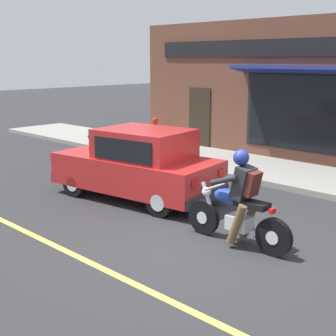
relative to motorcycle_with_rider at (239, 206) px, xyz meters
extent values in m
plane|color=#2B2B2D|center=(-0.35, 0.36, -0.68)|extent=(80.00, 80.00, 0.00)
cube|color=gray|center=(4.77, 3.36, -0.61)|extent=(2.60, 22.00, 0.14)
cube|color=#D1C64C|center=(-2.15, 3.36, -0.67)|extent=(0.12, 19.80, 0.01)
cube|color=brown|center=(6.32, 2.98, 1.42)|extent=(0.50, 10.70, 4.20)
cube|color=black|center=(6.05, 1.64, 0.87)|extent=(0.04, 4.49, 2.10)
cube|color=black|center=(6.06, 1.64, 0.87)|extent=(0.02, 4.71, 2.20)
cube|color=#2D2319|center=(6.05, 5.92, 0.37)|extent=(0.04, 0.90, 2.10)
cube|color=navy|center=(5.72, 1.64, 2.07)|extent=(0.81, 5.13, 0.24)
cube|color=black|center=(6.04, 2.98, 2.67)|extent=(0.06, 9.09, 0.50)
cylinder|color=black|center=(-0.01, 0.72, -0.37)|extent=(0.11, 0.62, 0.62)
cylinder|color=silver|center=(-0.01, 0.72, -0.37)|extent=(0.12, 0.22, 0.22)
cylinder|color=black|center=(0.01, -0.68, -0.37)|extent=(0.11, 0.62, 0.62)
cylinder|color=silver|center=(0.01, -0.68, -0.37)|extent=(0.12, 0.22, 0.22)
cube|color=silver|center=(0.00, -0.03, -0.29)|extent=(0.29, 0.40, 0.24)
ellipsoid|color=#1E3899|center=(-0.01, 0.22, 0.12)|extent=(0.31, 0.52, 0.24)
cube|color=black|center=(0.00, -0.26, 0.08)|extent=(0.27, 0.56, 0.10)
cylinder|color=silver|center=(-0.01, 0.62, -0.05)|extent=(0.07, 0.33, 0.68)
cylinder|color=silver|center=(-0.01, 0.50, 0.23)|extent=(0.56, 0.05, 0.04)
sphere|color=silver|center=(-0.01, 0.67, 0.11)|extent=(0.16, 0.16, 0.16)
cylinder|color=silver|center=(0.16, -0.43, -0.39)|extent=(0.09, 0.55, 0.08)
cube|color=red|center=(0.01, -0.63, 0.05)|extent=(0.12, 0.06, 0.08)
cylinder|color=brown|center=(-0.18, -0.10, -0.25)|extent=(0.14, 0.35, 0.71)
cylinder|color=brown|center=(0.18, -0.10, -0.25)|extent=(0.14, 0.35, 0.71)
cube|color=#232328|center=(0.00, -0.08, 0.40)|extent=(0.34, 0.33, 0.57)
cylinder|color=#232328|center=(-0.20, 0.16, 0.44)|extent=(0.10, 0.52, 0.26)
cylinder|color=#232328|center=(0.20, 0.16, 0.44)|extent=(0.10, 0.52, 0.26)
sphere|color=navy|center=(0.00, -0.02, 0.81)|extent=(0.26, 0.26, 0.26)
cube|color=#4C1E19|center=(0.00, -0.24, 0.42)|extent=(0.28, 0.24, 0.42)
cylinder|color=black|center=(-0.22, 4.31, -0.38)|extent=(0.26, 0.62, 0.60)
cylinder|color=silver|center=(-0.22, 4.31, -0.38)|extent=(0.24, 0.35, 0.33)
cylinder|color=black|center=(1.21, 4.51, -0.38)|extent=(0.26, 0.62, 0.60)
cylinder|color=silver|center=(1.21, 4.51, -0.38)|extent=(0.24, 0.35, 0.33)
cylinder|color=black|center=(0.11, 1.93, -0.38)|extent=(0.26, 0.62, 0.60)
cylinder|color=silver|center=(0.11, 1.93, -0.38)|extent=(0.24, 0.35, 0.33)
cylinder|color=black|center=(1.54, 2.13, -0.38)|extent=(0.26, 0.62, 0.60)
cylinder|color=silver|center=(1.54, 2.13, -0.38)|extent=(0.24, 0.35, 0.33)
cube|color=red|center=(0.66, 3.22, -0.08)|extent=(2.13, 3.89, 0.70)
cube|color=red|center=(0.70, 2.97, 0.56)|extent=(1.69, 2.08, 0.66)
cube|color=black|center=(0.58, 3.84, 0.51)|extent=(1.36, 0.53, 0.51)
cube|color=black|center=(-0.02, 2.87, 0.54)|extent=(0.24, 1.51, 0.46)
cube|color=black|center=(1.41, 3.07, 0.54)|extent=(0.24, 1.51, 0.46)
cube|color=silver|center=(-0.10, 4.99, 0.04)|extent=(0.24, 0.07, 0.14)
cube|color=red|center=(0.41, 1.31, 0.06)|extent=(0.20, 0.07, 0.16)
cube|color=silver|center=(0.91, 5.13, 0.04)|extent=(0.24, 0.07, 0.14)
cube|color=red|center=(1.42, 1.45, 0.06)|extent=(0.20, 0.07, 0.16)
cube|color=#28282B|center=(0.41, 5.03, -0.33)|extent=(1.61, 0.34, 0.20)
cube|color=#28282B|center=(0.91, 1.41, -0.33)|extent=(1.61, 0.34, 0.20)
cube|color=black|center=(4.09, 4.48, -0.52)|extent=(0.36, 0.36, 0.04)
cone|color=orange|center=(4.09, 4.48, -0.22)|extent=(0.28, 0.28, 0.56)
cylinder|color=white|center=(4.09, 4.48, -0.20)|extent=(0.20, 0.20, 0.08)
cylinder|color=red|center=(5.50, 7.52, -0.46)|extent=(0.24, 0.24, 0.16)
cylinder|color=red|center=(5.50, 7.52, -0.09)|extent=(0.18, 0.18, 0.58)
sphere|color=red|center=(5.50, 7.52, 0.24)|extent=(0.20, 0.20, 0.20)
cylinder|color=red|center=(5.37, 7.52, -0.04)|extent=(0.10, 0.08, 0.08)
cylinder|color=red|center=(5.63, 7.52, -0.04)|extent=(0.10, 0.08, 0.08)
camera|label=1|loc=(-6.10, -4.24, 2.34)|focal=50.00mm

